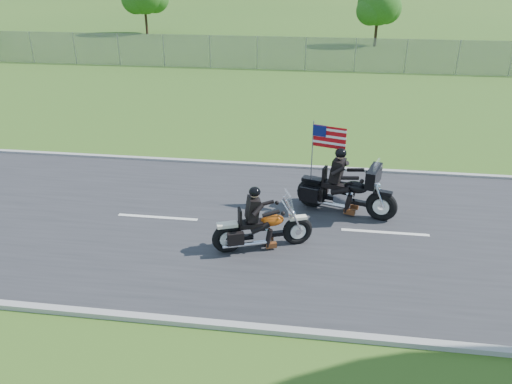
# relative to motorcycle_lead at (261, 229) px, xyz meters

# --- Properties ---
(ground) EXTENTS (420.00, 420.00, 0.00)m
(ground) POSITION_rel_motorcycle_lead_xyz_m (-0.96, 1.12, -0.53)
(ground) COLOR #275019
(ground) RESTS_ON ground
(road) EXTENTS (120.00, 8.00, 0.04)m
(road) POSITION_rel_motorcycle_lead_xyz_m (-0.96, 1.12, -0.51)
(road) COLOR #28282B
(road) RESTS_ON ground
(curb_north) EXTENTS (120.00, 0.18, 0.12)m
(curb_north) POSITION_rel_motorcycle_lead_xyz_m (-0.96, 5.17, -0.48)
(curb_north) COLOR #9E9B93
(curb_north) RESTS_ON ground
(curb_south) EXTENTS (120.00, 0.18, 0.12)m
(curb_south) POSITION_rel_motorcycle_lead_xyz_m (-0.96, -2.93, -0.48)
(curb_south) COLOR #9E9B93
(curb_south) RESTS_ON ground
(fence) EXTENTS (60.00, 0.03, 2.00)m
(fence) POSITION_rel_motorcycle_lead_xyz_m (-5.96, 21.12, 0.47)
(fence) COLOR gray
(fence) RESTS_ON ground
(tree_fence_near) EXTENTS (3.52, 3.28, 4.75)m
(tree_fence_near) POSITION_rel_motorcycle_lead_xyz_m (5.08, 31.16, 2.45)
(tree_fence_near) COLOR #382316
(tree_fence_near) RESTS_ON ground
(motorcycle_lead) EXTENTS (2.38, 1.16, 1.66)m
(motorcycle_lead) POSITION_rel_motorcycle_lead_xyz_m (0.00, 0.00, 0.00)
(motorcycle_lead) COLOR black
(motorcycle_lead) RESTS_ON ground
(motorcycle_follow) EXTENTS (2.74, 1.29, 2.34)m
(motorcycle_follow) POSITION_rel_motorcycle_lead_xyz_m (2.03, 2.13, 0.11)
(motorcycle_follow) COLOR black
(motorcycle_follow) RESTS_ON ground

